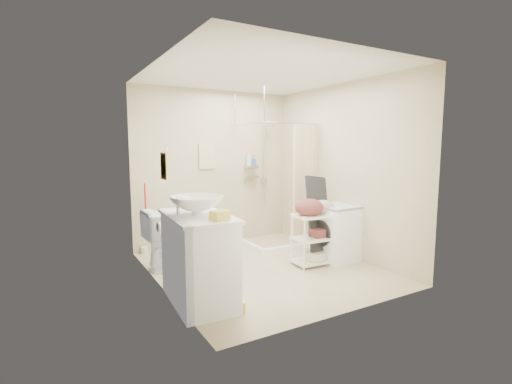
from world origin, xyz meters
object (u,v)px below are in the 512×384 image
(washing_machine, at_px, (336,233))
(laundry_rack, at_px, (315,234))
(toilet, at_px, (174,239))
(vanity, at_px, (199,259))

(washing_machine, relative_size, laundry_rack, 0.94)
(toilet, bearing_deg, vanity, 172.50)
(vanity, xyz_separation_m, laundry_rack, (1.89, 0.39, -0.05))
(toilet, relative_size, washing_machine, 1.02)
(vanity, bearing_deg, toilet, 88.14)
(toilet, relative_size, laundry_rack, 0.95)
(vanity, distance_m, washing_machine, 2.34)
(laundry_rack, bearing_deg, washing_machine, 7.08)
(washing_machine, bearing_deg, toilet, 157.62)
(vanity, bearing_deg, laundry_rack, 15.43)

